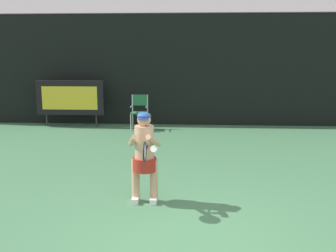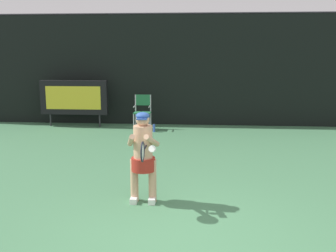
{
  "view_description": "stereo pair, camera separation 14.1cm",
  "coord_description": "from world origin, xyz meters",
  "px_view_note": "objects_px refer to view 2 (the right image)",
  "views": [
    {
      "loc": [
        0.01,
        -4.94,
        2.47
      ],
      "look_at": [
        -0.46,
        2.58,
        1.05
      ],
      "focal_mm": 43.31,
      "sensor_mm": 36.0,
      "label": 1
    },
    {
      "loc": [
        0.15,
        -4.93,
        2.47
      ],
      "look_at": [
        -0.46,
        2.58,
        1.05
      ],
      "focal_mm": 43.31,
      "sensor_mm": 36.0,
      "label": 2
    }
  ],
  "objects_px": {
    "scoreboard": "(74,98)",
    "tennis_racket": "(143,151)",
    "umpire_chair": "(143,110)",
    "tennis_player": "(143,153)",
    "water_bottle": "(154,128)"
  },
  "relations": [
    {
      "from": "scoreboard",
      "to": "tennis_racket",
      "type": "height_order",
      "value": "scoreboard"
    },
    {
      "from": "water_bottle",
      "to": "tennis_player",
      "type": "xyz_separation_m",
      "value": [
        0.49,
        -5.76,
        0.7
      ]
    },
    {
      "from": "tennis_racket",
      "to": "scoreboard",
      "type": "bearing_deg",
      "value": 134.27
    },
    {
      "from": "scoreboard",
      "to": "umpire_chair",
      "type": "relative_size",
      "value": 2.04
    },
    {
      "from": "umpire_chair",
      "to": "tennis_player",
      "type": "height_order",
      "value": "tennis_player"
    },
    {
      "from": "scoreboard",
      "to": "tennis_racket",
      "type": "relative_size",
      "value": 3.65
    },
    {
      "from": "umpire_chair",
      "to": "tennis_racket",
      "type": "height_order",
      "value": "tennis_racket"
    },
    {
      "from": "scoreboard",
      "to": "tennis_racket",
      "type": "bearing_deg",
      "value": -65.02
    },
    {
      "from": "scoreboard",
      "to": "umpire_chair",
      "type": "xyz_separation_m",
      "value": [
        2.29,
        -0.3,
        -0.33
      ]
    },
    {
      "from": "tennis_player",
      "to": "tennis_racket",
      "type": "relative_size",
      "value": 2.48
    },
    {
      "from": "umpire_chair",
      "to": "water_bottle",
      "type": "distance_m",
      "value": 0.78
    },
    {
      "from": "scoreboard",
      "to": "tennis_player",
      "type": "bearing_deg",
      "value": -63.87
    },
    {
      "from": "scoreboard",
      "to": "tennis_racket",
      "type": "xyz_separation_m",
      "value": [
        3.25,
        -6.99,
        0.03
      ]
    },
    {
      "from": "umpire_chair",
      "to": "scoreboard",
      "type": "bearing_deg",
      "value": 172.49
    },
    {
      "from": "umpire_chair",
      "to": "tennis_racket",
      "type": "relative_size",
      "value": 1.79
    }
  ]
}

